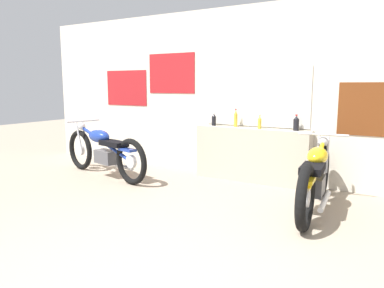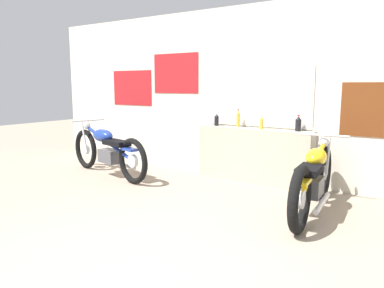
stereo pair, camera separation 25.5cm
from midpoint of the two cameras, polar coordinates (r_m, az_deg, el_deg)
ground_plane at (r=3.18m, az=-9.01°, el=-20.21°), size 24.00×24.00×0.00m
wall_back at (r=5.98m, az=15.24°, el=7.30°), size 10.00×0.07×2.80m
sill_counter at (r=6.07m, az=10.54°, el=-1.71°), size 1.87×0.28×0.87m
bottle_leftmost at (r=6.31m, az=4.93°, el=3.67°), size 0.07×0.07×0.22m
bottle_left_center at (r=6.15m, az=8.23°, el=3.78°), size 0.06×0.06×0.29m
bottle_center at (r=5.91m, az=11.79°, el=3.15°), size 0.06×0.06×0.22m
bottle_right_center at (r=5.79m, az=17.11°, el=2.93°), size 0.08×0.08×0.24m
motorcycle_blue at (r=6.53m, az=-11.70°, el=-0.93°), size 2.23×0.75×0.92m
motorcycle_yellow at (r=4.77m, az=19.51°, el=-5.09°), size 0.64×2.10×0.91m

